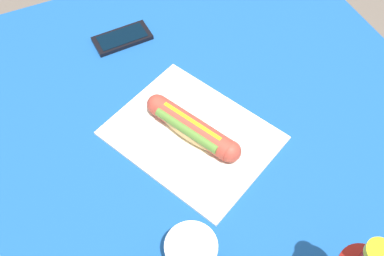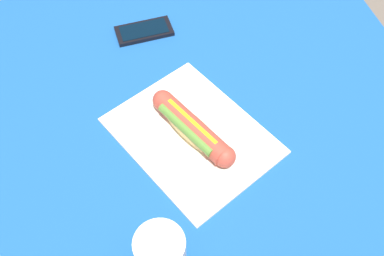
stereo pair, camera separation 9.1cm
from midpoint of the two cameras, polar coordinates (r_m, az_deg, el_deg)
name	(u,v)px [view 2 (the right image)]	position (r m, az deg, el deg)	size (l,w,h in m)	color
dining_table	(216,181)	(1.03, 5.68, -6.86)	(1.21, 1.02, 0.77)	brown
paper_wrapper	(192,135)	(0.93, 2.79, -1.15)	(0.32, 0.25, 0.01)	silver
hot_dog	(192,128)	(0.91, 2.81, -0.19)	(0.21, 0.13, 0.05)	#DBB26B
cell_phone	(144,31)	(1.14, -3.79, 12.06)	(0.07, 0.14, 0.01)	black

